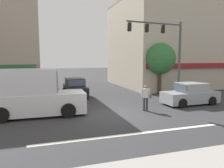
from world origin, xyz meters
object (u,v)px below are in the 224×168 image
Objects in this scene: traffic_light_mast at (167,46)px; sedan_approaching_near at (75,88)px; street_tree at (160,59)px; box_truck_waiting_far at (32,95)px; sedan_crossing_leftbound at (190,95)px; pedestrian_mid_crossing at (146,96)px.

traffic_light_mast is 8.57m from sedan_approaching_near.
street_tree is at bearing 66.61° from traffic_light_mast.
box_truck_waiting_far is 6.84m from sedan_approaching_near.
sedan_crossing_leftbound is at bearing -57.09° from traffic_light_mast.
box_truck_waiting_far is 10.89m from sedan_crossing_leftbound.
sedan_crossing_leftbound is 2.48× the size of pedestrian_mid_crossing.
pedestrian_mid_crossing is at bearing -7.70° from box_truck_waiting_far.
traffic_light_mast is at bearing 122.91° from sedan_crossing_leftbound.
street_tree is at bearing -7.07° from sedan_approaching_near.
box_truck_waiting_far is at bearing -156.21° from street_tree.
street_tree is at bearing 85.63° from sedan_crossing_leftbound.
sedan_crossing_leftbound is 1.01× the size of sedan_approaching_near.
box_truck_waiting_far reaches higher than pedestrian_mid_crossing.
street_tree is 2.85× the size of pedestrian_mid_crossing.
street_tree is 3.81m from traffic_light_mast.
sedan_crossing_leftbound is at bearing -0.39° from box_truck_waiting_far.
street_tree is 5.67m from sedan_crossing_leftbound.
traffic_light_mast is at bearing -113.39° from street_tree.
sedan_crossing_leftbound is (-0.38, -5.04, -2.58)m from street_tree.
street_tree reaches higher than pedestrian_mid_crossing.
street_tree is 8.38m from sedan_approaching_near.
street_tree is 12.47m from box_truck_waiting_far.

